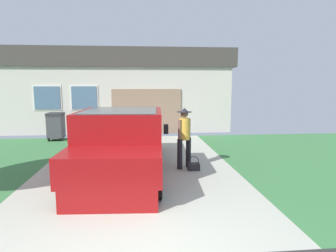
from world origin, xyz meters
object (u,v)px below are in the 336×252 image
at_px(handbag, 194,166).
at_px(wheeled_trash_bin, 56,125).
at_px(person_with_hat, 184,134).
at_px(pickup_truck, 122,146).
at_px(house_with_garage, 122,89).

xyz_separation_m(handbag, wheeled_trash_bin, (-4.85, 4.68, 0.50)).
bearing_deg(person_with_hat, pickup_truck, -20.34).
height_order(person_with_hat, house_with_garage, house_with_garage).
height_order(handbag, wheeled_trash_bin, wheeled_trash_bin).
bearing_deg(handbag, person_with_hat, 133.70).
height_order(house_with_garage, wheeled_trash_bin, house_with_garage).
bearing_deg(house_with_garage, person_with_hat, -75.39).
xyz_separation_m(pickup_truck, handbag, (1.86, 0.21, -0.64)).
height_order(pickup_truck, house_with_garage, house_with_garage).
xyz_separation_m(person_with_hat, handbag, (0.22, -0.23, -0.83)).
xyz_separation_m(pickup_truck, person_with_hat, (1.63, 0.44, 0.19)).
bearing_deg(person_with_hat, wheeled_trash_bin, -79.23).
xyz_separation_m(pickup_truck, house_with_garage, (-0.56, 8.85, 1.24)).
bearing_deg(person_with_hat, handbag, 98.36).
bearing_deg(handbag, house_with_garage, 105.60).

